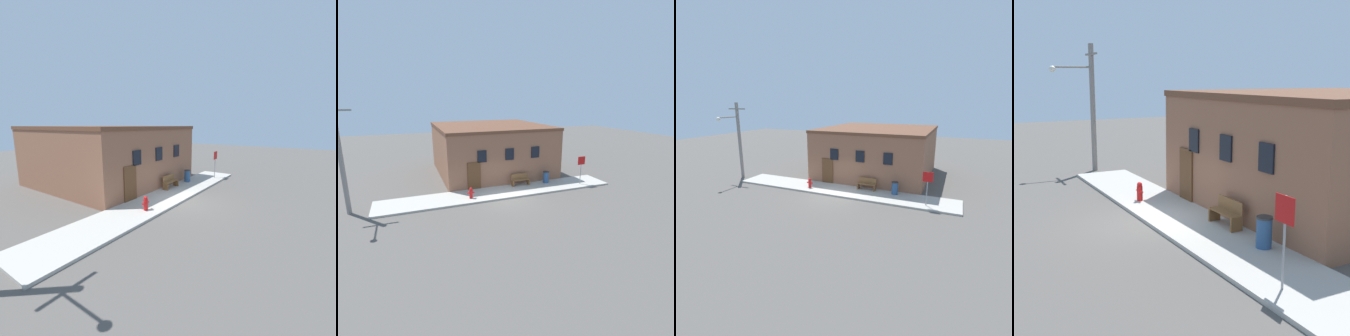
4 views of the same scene
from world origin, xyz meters
TOP-DOWN VIEW (x-y plane):
  - ground_plane at (0.00, 0.00)m, footprint 80.00×80.00m
  - sidewalk at (0.00, 1.30)m, footprint 17.46×2.61m
  - brick_building at (1.14, 7.46)m, footprint 9.64×9.83m
  - fire_hydrant at (-2.43, 0.85)m, footprint 0.49×0.23m
  - stop_sign at (6.49, 0.70)m, footprint 0.65×0.06m
  - bench at (1.89, 2.16)m, footprint 1.42×0.44m
  - trash_bin at (4.11, 2.00)m, footprint 0.48×0.48m
  - utility_pole at (-9.88, 1.17)m, footprint 1.80×2.32m

SIDE VIEW (x-z plane):
  - ground_plane at x=0.00m, z-range 0.00..0.00m
  - sidewalk at x=0.00m, z-range 0.00..0.13m
  - fire_hydrant at x=-2.43m, z-range 0.12..0.89m
  - bench at x=1.89m, z-range 0.11..1.02m
  - trash_bin at x=4.11m, z-range 0.13..1.06m
  - stop_sign at x=6.49m, z-range 0.57..2.82m
  - brick_building at x=1.14m, z-range 0.00..4.44m
  - utility_pole at x=-9.88m, z-range 0.28..6.98m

